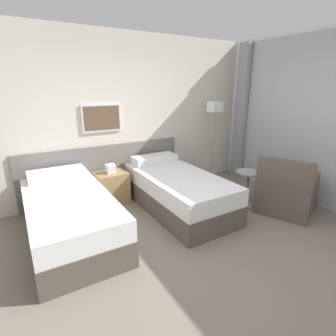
# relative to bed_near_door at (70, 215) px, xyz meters

# --- Properties ---
(ground_plane) EXTENTS (16.00, 16.00, 0.00)m
(ground_plane) POSITION_rel_bed_near_door_xyz_m (1.18, -1.26, -0.29)
(ground_plane) COLOR slate
(wall_headboard) EXTENTS (10.00, 0.10, 2.70)m
(wall_headboard) POSITION_rel_bed_near_door_xyz_m (1.15, 1.05, 1.01)
(wall_headboard) COLOR beige
(wall_headboard) RESTS_ON ground_plane
(bed_near_door) EXTENTS (0.97, 1.98, 0.70)m
(bed_near_door) POSITION_rel_bed_near_door_xyz_m (0.00, 0.00, 0.00)
(bed_near_door) COLOR brown
(bed_near_door) RESTS_ON ground_plane
(bed_near_window) EXTENTS (0.97, 1.98, 0.70)m
(bed_near_window) POSITION_rel_bed_near_door_xyz_m (1.61, 0.00, 0.00)
(bed_near_window) COLOR brown
(bed_near_window) RESTS_ON ground_plane
(nightstand) EXTENTS (0.51, 0.40, 0.65)m
(nightstand) POSITION_rel_bed_near_door_xyz_m (0.81, 0.74, -0.03)
(nightstand) COLOR #9E7A51
(nightstand) RESTS_ON ground_plane
(floor_lamp) EXTENTS (0.24, 0.24, 1.58)m
(floor_lamp) POSITION_rel_bed_near_door_xyz_m (2.91, 0.71, 1.00)
(floor_lamp) COLOR #9E9993
(floor_lamp) RESTS_ON ground_plane
(side_table) EXTENTS (0.38, 0.38, 0.58)m
(side_table) POSITION_rel_bed_near_door_xyz_m (2.62, -0.51, 0.10)
(side_table) COLOR gray
(side_table) RESTS_ON ground_plane
(armchair) EXTENTS (1.07, 1.02, 0.90)m
(armchair) POSITION_rel_bed_near_door_xyz_m (3.01, -0.94, -0.01)
(armchair) COLOR brown
(armchair) RESTS_ON ground_plane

